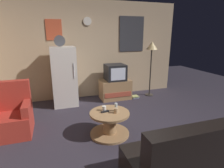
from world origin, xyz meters
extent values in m
plane|color=#2D2833|center=(0.00, 0.00, 0.00)|extent=(12.00, 12.00, 0.00)
cube|color=tan|center=(0.00, 2.45, 1.34)|extent=(5.20, 0.10, 2.69)
cube|color=#333338|center=(1.22, 2.39, 1.79)|extent=(0.76, 0.02, 1.00)
cube|color=#C64C2D|center=(-0.97, 2.39, 1.90)|extent=(0.40, 0.02, 0.52)
cylinder|color=silver|center=(-0.09, 2.39, 2.13)|extent=(0.22, 0.03, 0.22)
cube|color=silver|center=(-0.82, 1.95, 0.75)|extent=(0.60, 0.60, 1.50)
cylinder|color=silver|center=(-0.60, 1.65, 0.95)|extent=(0.02, 0.02, 0.36)
cylinder|color=#4C4C51|center=(-0.87, 1.87, 1.64)|extent=(0.26, 0.04, 0.26)
cube|color=#9E754C|center=(0.57, 1.98, 0.27)|extent=(0.84, 0.52, 0.55)
cube|color=#AD4733|center=(0.57, 1.71, 0.19)|extent=(0.76, 0.01, 0.13)
cube|color=black|center=(0.56, 1.98, 0.77)|extent=(0.54, 0.50, 0.44)
cube|color=silver|center=(0.56, 1.73, 0.77)|extent=(0.41, 0.01, 0.33)
cylinder|color=#332D28|center=(1.65, 1.92, 0.01)|extent=(0.24, 0.24, 0.02)
cylinder|color=#332D28|center=(1.65, 1.92, 0.70)|extent=(0.04, 0.04, 1.40)
cone|color=#F2D18C|center=(1.65, 1.92, 1.48)|extent=(0.32, 0.32, 0.22)
cylinder|color=#9E754C|center=(-0.17, 0.16, 0.02)|extent=(0.72, 0.72, 0.04)
cylinder|color=#9E754C|center=(-0.17, 0.16, 0.22)|extent=(0.24, 0.24, 0.40)
cylinder|color=#9E754C|center=(-0.17, 0.16, 0.42)|extent=(0.72, 0.72, 0.04)
cylinder|color=silver|center=(-0.04, 0.19, 0.52)|extent=(0.05, 0.05, 0.15)
cylinder|color=silver|center=(-0.24, 0.26, 0.49)|extent=(0.08, 0.08, 0.09)
cylinder|color=tan|center=(-0.07, 0.10, 0.49)|extent=(0.08, 0.08, 0.09)
cube|color=black|center=(-0.24, 0.19, 0.45)|extent=(0.16, 0.07, 0.02)
cube|color=#A52D23|center=(-1.87, 0.72, 0.20)|extent=(0.68, 0.68, 0.40)
cube|color=#A52D23|center=(-1.87, 0.98, 0.68)|extent=(0.68, 0.16, 0.56)
cube|color=#A52D23|center=(-1.59, 0.72, 0.50)|extent=(0.12, 0.60, 0.20)
cube|color=black|center=(0.51, -1.17, 0.20)|extent=(1.70, 0.80, 0.40)
cube|color=black|center=(0.51, -1.47, 0.66)|extent=(1.70, 0.20, 0.52)
cube|color=slate|center=(1.12, 1.81, 0.01)|extent=(0.18, 0.17, 0.02)
cube|color=#90B1A1|center=(1.12, 1.81, 0.04)|extent=(0.20, 0.15, 0.03)
cube|color=tan|center=(1.12, 1.81, 0.06)|extent=(0.18, 0.17, 0.02)
camera|label=1|loc=(-1.07, -2.72, 1.81)|focal=29.26mm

